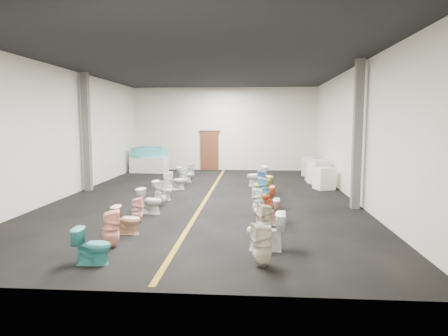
{
  "coord_description": "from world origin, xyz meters",
  "views": [
    {
      "loc": [
        1.62,
        -13.85,
        2.65
      ],
      "look_at": [
        0.52,
        1.0,
        0.92
      ],
      "focal_mm": 32.0,
      "sensor_mm": 36.0,
      "label": 1
    }
  ],
  "objects_px": {
    "display_table": "(149,165)",
    "toilet_right_0": "(263,245)",
    "bathtub": "(149,152)",
    "toilet_right_7": "(263,185)",
    "toilet_left_0": "(93,246)",
    "toilet_left_8": "(177,181)",
    "toilet_right_9": "(257,176)",
    "toilet_right_3": "(267,211)",
    "toilet_left_10": "(185,174)",
    "toilet_left_1": "(111,229)",
    "toilet_left_7": "(167,183)",
    "toilet_left_3": "(137,210)",
    "appliance_crate_a": "(324,178)",
    "toilet_left_4": "(150,201)",
    "toilet_right_2": "(265,219)",
    "toilet_left_2": "(127,220)",
    "appliance_crate_d": "(310,166)",
    "toilet_left_5": "(160,193)",
    "toilet_left_6": "(163,190)",
    "toilet_left_11": "(191,171)",
    "appliance_crate_b": "(318,172)",
    "toilet_left_9": "(184,177)",
    "appliance_crate_c": "(314,170)",
    "toilet_right_4": "(259,201)",
    "toilet_right_1": "(266,231)",
    "toilet_right_6": "(263,189)",
    "toilet_right_8": "(262,180)",
    "toilet_right_5": "(264,196)"
  },
  "relations": [
    {
      "from": "display_table",
      "to": "toilet_right_0",
      "type": "xyz_separation_m",
      "value": [
        5.64,
        -13.36,
        -0.01
      ]
    },
    {
      "from": "bathtub",
      "to": "toilet_right_7",
      "type": "bearing_deg",
      "value": -60.52
    },
    {
      "from": "bathtub",
      "to": "toilet_left_0",
      "type": "distance_m",
      "value": 13.72
    },
    {
      "from": "toilet_left_8",
      "to": "toilet_right_9",
      "type": "relative_size",
      "value": 0.85
    },
    {
      "from": "toilet_right_9",
      "to": "toilet_right_3",
      "type": "bearing_deg",
      "value": -9.91
    },
    {
      "from": "toilet_left_10",
      "to": "toilet_right_7",
      "type": "xyz_separation_m",
      "value": [
        3.36,
        -2.87,
        0.01
      ]
    },
    {
      "from": "toilet_left_1",
      "to": "toilet_left_7",
      "type": "relative_size",
      "value": 0.96
    },
    {
      "from": "toilet_left_3",
      "to": "appliance_crate_a",
      "type": "bearing_deg",
      "value": -46.67
    },
    {
      "from": "toilet_left_4",
      "to": "toilet_right_0",
      "type": "distance_m",
      "value": 5.14
    },
    {
      "from": "toilet_right_7",
      "to": "toilet_right_2",
      "type": "bearing_deg",
      "value": -21.93
    },
    {
      "from": "toilet_left_2",
      "to": "toilet_left_10",
      "type": "xyz_separation_m",
      "value": [
        -0.04,
        8.28,
        -0.01
      ]
    },
    {
      "from": "appliance_crate_d",
      "to": "toilet_left_5",
      "type": "xyz_separation_m",
      "value": [
        -5.71,
        -7.55,
        -0.05
      ]
    },
    {
      "from": "toilet_left_0",
      "to": "toilet_right_9",
      "type": "bearing_deg",
      "value": -21.08
    },
    {
      "from": "toilet_left_6",
      "to": "toilet_left_11",
      "type": "relative_size",
      "value": 0.93
    },
    {
      "from": "appliance_crate_b",
      "to": "toilet_left_5",
      "type": "xyz_separation_m",
      "value": [
        -5.71,
        -4.97,
        -0.08
      ]
    },
    {
      "from": "toilet_left_4",
      "to": "toilet_left_8",
      "type": "bearing_deg",
      "value": 11.81
    },
    {
      "from": "appliance_crate_d",
      "to": "toilet_right_2",
      "type": "distance_m",
      "value": 10.84
    },
    {
      "from": "toilet_left_9",
      "to": "toilet_left_8",
      "type": "bearing_deg",
      "value": -174.73
    },
    {
      "from": "toilet_left_0",
      "to": "toilet_left_4",
      "type": "height_order",
      "value": "toilet_left_4"
    },
    {
      "from": "appliance_crate_c",
      "to": "toilet_left_8",
      "type": "relative_size",
      "value": 1.28
    },
    {
      "from": "toilet_left_10",
      "to": "toilet_right_4",
      "type": "relative_size",
      "value": 0.87
    },
    {
      "from": "toilet_left_8",
      "to": "toilet_right_0",
      "type": "distance_m",
      "value": 8.75
    },
    {
      "from": "toilet_left_0",
      "to": "toilet_left_4",
      "type": "bearing_deg",
      "value": -2.44
    },
    {
      "from": "toilet_left_7",
      "to": "toilet_right_1",
      "type": "relative_size",
      "value": 1.04
    },
    {
      "from": "bathtub",
      "to": "toilet_left_7",
      "type": "height_order",
      "value": "bathtub"
    },
    {
      "from": "toilet_left_4",
      "to": "toilet_right_9",
      "type": "distance_m",
      "value": 6.09
    },
    {
      "from": "appliance_crate_d",
      "to": "toilet_right_0",
      "type": "height_order",
      "value": "appliance_crate_d"
    },
    {
      "from": "toilet_left_10",
      "to": "toilet_right_4",
      "type": "distance_m",
      "value": 6.81
    },
    {
      "from": "toilet_right_0",
      "to": "toilet_right_6",
      "type": "bearing_deg",
      "value": 160.95
    },
    {
      "from": "appliance_crate_b",
      "to": "toilet_left_11",
      "type": "xyz_separation_m",
      "value": [
        -5.71,
        1.17,
        -0.14
      ]
    },
    {
      "from": "toilet_left_6",
      "to": "toilet_right_8",
      "type": "xyz_separation_m",
      "value": [
        3.4,
        2.29,
        0.05
      ]
    },
    {
      "from": "appliance_crate_a",
      "to": "toilet_right_9",
      "type": "xyz_separation_m",
      "value": [
        -2.62,
        0.58,
        -0.01
      ]
    },
    {
      "from": "toilet_right_3",
      "to": "toilet_right_9",
      "type": "height_order",
      "value": "toilet_right_9"
    },
    {
      "from": "toilet_left_5",
      "to": "appliance_crate_a",
      "type": "bearing_deg",
      "value": -36.17
    },
    {
      "from": "toilet_right_7",
      "to": "toilet_right_0",
      "type": "bearing_deg",
      "value": -22.64
    },
    {
      "from": "toilet_left_0",
      "to": "toilet_left_1",
      "type": "relative_size",
      "value": 0.86
    },
    {
      "from": "toilet_left_6",
      "to": "toilet_right_4",
      "type": "relative_size",
      "value": 0.87
    },
    {
      "from": "appliance_crate_d",
      "to": "toilet_right_9",
      "type": "relative_size",
      "value": 1.1
    },
    {
      "from": "toilet_right_2",
      "to": "toilet_right_3",
      "type": "distance_m",
      "value": 0.92
    },
    {
      "from": "toilet_left_5",
      "to": "toilet_left_0",
      "type": "bearing_deg",
      "value": -158.62
    },
    {
      "from": "toilet_right_1",
      "to": "toilet_left_5",
      "type": "bearing_deg",
      "value": -140.07
    },
    {
      "from": "toilet_left_1",
      "to": "toilet_right_2",
      "type": "xyz_separation_m",
      "value": [
        3.28,
        1.24,
        -0.04
      ]
    },
    {
      "from": "bathtub",
      "to": "toilet_right_5",
      "type": "bearing_deg",
      "value": -69.18
    },
    {
      "from": "display_table",
      "to": "toilet_left_1",
      "type": "xyz_separation_m",
      "value": [
        2.47,
        -12.48,
        -0.01
      ]
    },
    {
      "from": "toilet_left_2",
      "to": "toilet_right_0",
      "type": "height_order",
      "value": "toilet_right_0"
    },
    {
      "from": "bathtub",
      "to": "toilet_right_0",
      "type": "bearing_deg",
      "value": -81.51
    },
    {
      "from": "toilet_left_8",
      "to": "toilet_right_0",
      "type": "xyz_separation_m",
      "value": [
        3.17,
        -8.15,
        0.05
      ]
    },
    {
      "from": "bathtub",
      "to": "toilet_left_10",
      "type": "distance_m",
      "value": 4.07
    },
    {
      "from": "toilet_left_0",
      "to": "toilet_left_11",
      "type": "height_order",
      "value": "toilet_left_11"
    },
    {
      "from": "toilet_right_2",
      "to": "toilet_right_9",
      "type": "bearing_deg",
      "value": 156.46
    }
  ]
}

